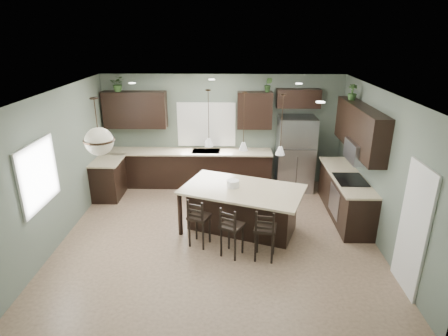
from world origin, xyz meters
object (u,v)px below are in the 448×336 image
Objects in this scene: bar_stool_right at (265,234)px; plant_back_left at (118,84)px; bar_stool_center at (232,231)px; bar_stool_left at (199,222)px; serving_dish at (233,184)px; refrigerator at (295,154)px; kitchen_island at (242,210)px.

plant_back_left reaches higher than bar_stool_right.
plant_back_left is (-2.77, 3.28, 2.10)m from bar_stool_center.
bar_stool_center is (0.61, -0.33, 0.00)m from bar_stool_left.
bar_stool_left is at bearing -53.75° from plant_back_left.
bar_stool_center is at bearing -90.65° from serving_dish.
refrigerator is 3.44m from bar_stool_center.
bar_stool_left is at bearing 170.75° from bar_stool_right.
bar_stool_right is (-0.98, -3.12, -0.43)m from refrigerator.
plant_back_left is (-3.35, 3.37, 2.09)m from bar_stool_right.
refrigerator is 2.59m from kitchen_island.
refrigerator is at bearing 53.65° from serving_dish.
bar_stool_right reaches higher than bar_stool_center.
bar_stool_left is at bearing -128.53° from refrigerator.
bar_stool_right is (0.38, -0.96, 0.03)m from kitchen_island.
serving_dish is at bearing 118.22° from bar_stool_center.
kitchen_island is at bearing -20.12° from serving_dish.
kitchen_island is 2.36× the size of bar_stool_center.
bar_stool_center reaches higher than kitchen_island.
bar_stool_center is at bearing -82.69° from kitchen_island.
kitchen_island is 1.03m from bar_stool_right.
refrigerator is at bearing 73.12° from bar_stool_left.
serving_dish reaches higher than kitchen_island.
bar_stool_left is (-2.16, -2.71, -0.44)m from refrigerator.
bar_stool_center is at bearing -6.77° from bar_stool_left.
bar_stool_left is (-0.80, -0.55, 0.02)m from kitchen_island.
bar_stool_left is at bearing -135.05° from serving_dish.
plant_back_left reaches higher than bar_stool_center.
refrigerator is 3.49m from bar_stool_left.
refrigerator is 1.90× the size of bar_stool_left.
refrigerator is at bearing 78.09° from kitchen_island.
bar_stool_right is at bearing -61.32° from serving_dish.
serving_dish reaches higher than bar_stool_left.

